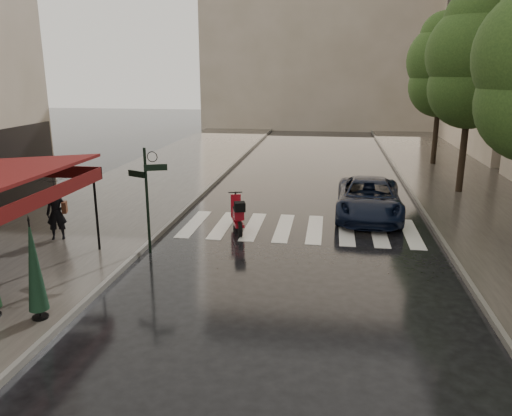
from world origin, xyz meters
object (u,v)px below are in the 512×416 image
(parasol_back, at_px, (34,266))
(parked_car, at_px, (369,198))
(scooter, at_px, (238,215))
(pedestrian_with_umbrella, at_px, (54,188))

(parasol_back, bearing_deg, parked_car, 51.61)
(scooter, bearing_deg, pedestrian_with_umbrella, -177.44)
(pedestrian_with_umbrella, distance_m, parked_car, 10.69)
(pedestrian_with_umbrella, bearing_deg, parasol_back, -84.63)
(pedestrian_with_umbrella, bearing_deg, parked_car, 4.22)
(pedestrian_with_umbrella, bearing_deg, scooter, -0.09)
(scooter, height_order, parasol_back, parasol_back)
(parked_car, bearing_deg, scooter, -148.51)
(scooter, distance_m, parasol_back, 7.48)
(pedestrian_with_umbrella, height_order, scooter, pedestrian_with_umbrella)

